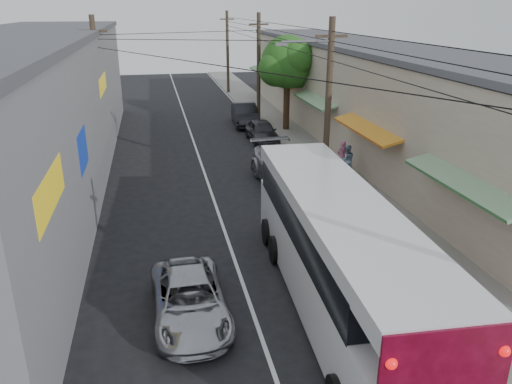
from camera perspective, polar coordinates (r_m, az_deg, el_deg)
sidewalk at (r=30.58m, az=5.79°, el=4.55°), size 3.00×80.00×0.12m
building_right at (r=33.31m, az=12.48°, el=10.95°), size 7.09×40.00×6.25m
building_left at (r=27.15m, az=-24.68°, el=8.57°), size 7.20×36.00×7.25m
utility_poles at (r=29.21m, az=-0.59°, el=12.08°), size 11.80×45.28×8.00m
street_tree at (r=35.49m, az=3.71°, el=14.42°), size 4.40×4.00×6.60m
coach_bus at (r=14.66m, az=9.14°, el=-6.68°), size 3.17×12.00×3.43m
jeepney at (r=14.54m, az=-7.58°, el=-12.07°), size 2.16×4.51×1.24m
parked_suv at (r=24.47m, az=3.65°, el=2.62°), size 3.02×6.46×1.82m
parked_car_mid at (r=32.86m, az=0.70°, el=6.95°), size 1.75×4.21×1.42m
parked_car_far at (r=37.76m, az=-1.29°, el=8.86°), size 2.01×4.94×1.59m
pedestrian_near at (r=26.85m, az=9.80°, el=4.08°), size 0.69×0.53×1.67m
pedestrian_far at (r=26.28m, az=10.37°, el=3.62°), size 0.87×0.73×1.61m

